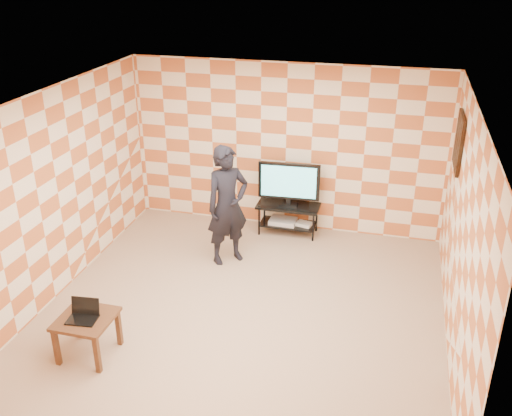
# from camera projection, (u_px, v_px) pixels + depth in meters

# --- Properties ---
(floor) EXTENTS (5.00, 5.00, 0.00)m
(floor) POSITION_uv_depth(u_px,v_px,m) (244.00, 307.00, 7.38)
(floor) COLOR tan
(floor) RESTS_ON ground
(wall_back) EXTENTS (5.00, 0.02, 2.70)m
(wall_back) POSITION_uv_depth(u_px,v_px,m) (286.00, 148.00, 9.02)
(wall_back) COLOR beige
(wall_back) RESTS_ON ground
(wall_front) EXTENTS (5.00, 0.02, 2.70)m
(wall_front) POSITION_uv_depth(u_px,v_px,m) (161.00, 340.00, 4.62)
(wall_front) COLOR beige
(wall_front) RESTS_ON ground
(wall_left) EXTENTS (0.02, 5.00, 2.70)m
(wall_left) POSITION_uv_depth(u_px,v_px,m) (58.00, 193.00, 7.38)
(wall_left) COLOR beige
(wall_left) RESTS_ON ground
(wall_right) EXTENTS (0.02, 5.00, 2.70)m
(wall_right) POSITION_uv_depth(u_px,v_px,m) (463.00, 237.00, 6.25)
(wall_right) COLOR beige
(wall_right) RESTS_ON ground
(ceiling) EXTENTS (5.00, 5.00, 0.02)m
(ceiling) POSITION_uv_depth(u_px,v_px,m) (242.00, 102.00, 6.25)
(ceiling) COLOR white
(ceiling) RESTS_ON wall_back
(wall_art) EXTENTS (0.04, 0.72, 0.72)m
(wall_art) POSITION_uv_depth(u_px,v_px,m) (459.00, 142.00, 7.37)
(wall_art) COLOR black
(wall_art) RESTS_ON wall_right
(tv_stand) EXTENTS (1.00, 0.45, 0.50)m
(tv_stand) POSITION_uv_depth(u_px,v_px,m) (288.00, 212.00, 9.15)
(tv_stand) COLOR black
(tv_stand) RESTS_ON floor
(tv) EXTENTS (0.97, 0.20, 0.70)m
(tv) POSITION_uv_depth(u_px,v_px,m) (289.00, 182.00, 8.93)
(tv) COLOR black
(tv) RESTS_ON tv_stand
(dvd_player) EXTENTS (0.44, 0.32, 0.07)m
(dvd_player) POSITION_uv_depth(u_px,v_px,m) (283.00, 221.00, 9.22)
(dvd_player) COLOR #B4B5B7
(dvd_player) RESTS_ON tv_stand
(game_console) EXTENTS (0.27, 0.22, 0.05)m
(game_console) POSITION_uv_depth(u_px,v_px,m) (304.00, 224.00, 9.15)
(game_console) COLOR silver
(game_console) RESTS_ON tv_stand
(side_table) EXTENTS (0.60, 0.60, 0.50)m
(side_table) POSITION_uv_depth(u_px,v_px,m) (86.00, 324.00, 6.37)
(side_table) COLOR #3C2115
(side_table) RESTS_ON floor
(laptop) EXTENTS (0.35, 0.29, 0.22)m
(laptop) POSITION_uv_depth(u_px,v_px,m) (84.00, 314.00, 6.31)
(laptop) COLOR black
(laptop) RESTS_ON side_table
(person) EXTENTS (0.76, 0.75, 1.77)m
(person) POSITION_uv_depth(u_px,v_px,m) (227.00, 205.00, 8.14)
(person) COLOR black
(person) RESTS_ON floor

